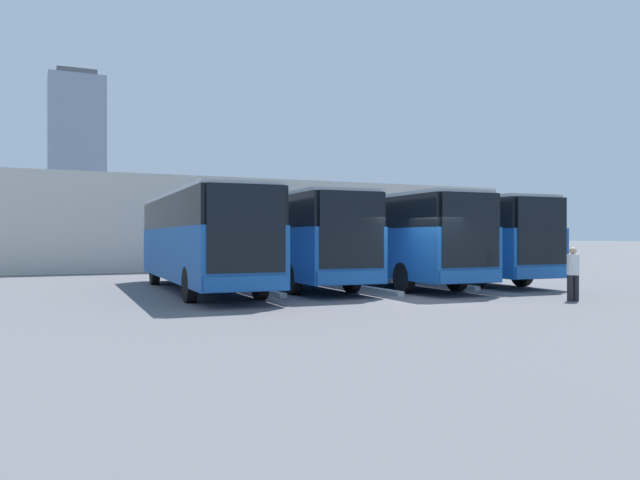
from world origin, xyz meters
TOP-DOWN VIEW (x-y plane):
  - ground_plane at (0.00, 0.00)m, footprint 600.00×600.00m
  - bus_0 at (-5.44, -6.17)m, footprint 2.90×12.04m
  - curb_divider_0 at (-3.62, -4.40)m, footprint 0.47×5.66m
  - bus_1 at (-1.81, -5.45)m, footprint 2.90×12.04m
  - curb_divider_1 at (0.00, -3.68)m, footprint 0.47×5.66m
  - bus_2 at (1.81, -6.45)m, footprint 2.90×12.04m
  - curb_divider_2 at (3.62, -4.68)m, footprint 0.47×5.66m
  - bus_3 at (5.44, -5.47)m, footprint 2.90×12.04m
  - pedestrian at (-3.70, 2.49)m, footprint 0.41×0.41m
  - station_building at (0.00, -23.09)m, footprint 37.43×12.28m
  - office_tower at (-4.20, -228.54)m, footprint 19.43×19.43m

SIDE VIEW (x-z plane):
  - ground_plane at x=0.00m, z-range 0.00..0.00m
  - curb_divider_0 at x=-3.62m, z-range 0.00..0.15m
  - curb_divider_1 at x=0.00m, z-range 0.00..0.15m
  - curb_divider_2 at x=3.62m, z-range 0.00..0.15m
  - pedestrian at x=-3.70m, z-range 0.06..1.65m
  - bus_0 at x=-5.44m, z-range 0.19..3.59m
  - bus_1 at x=-1.81m, z-range 0.19..3.59m
  - bus_2 at x=1.81m, z-range 0.19..3.59m
  - bus_3 at x=5.44m, z-range 0.19..3.59m
  - station_building at x=0.00m, z-range 0.03..5.37m
  - office_tower at x=-4.20m, z-range -0.60..61.97m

